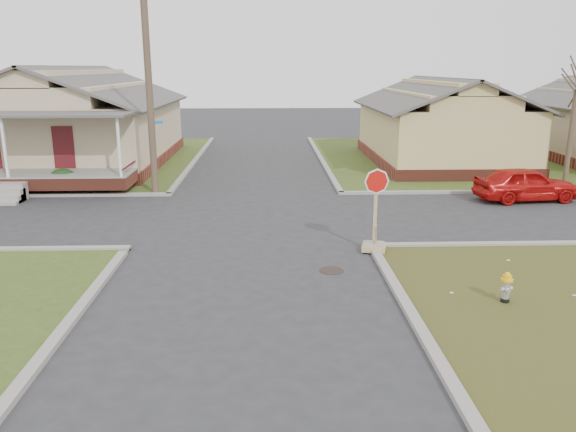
{
  "coord_description": "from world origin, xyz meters",
  "views": [
    {
      "loc": [
        0.57,
        -14.32,
        5.18
      ],
      "look_at": [
        1.1,
        1.0,
        1.1
      ],
      "focal_mm": 35.0,
      "sensor_mm": 36.0,
      "label": 1
    }
  ],
  "objects_px": {
    "utility_pole": "(149,80)",
    "fire_hydrant": "(506,286)",
    "stop_sign": "(374,233)",
    "red_sedan": "(526,184)"
  },
  "relations": [
    {
      "from": "utility_pole",
      "to": "stop_sign",
      "type": "relative_size",
      "value": 3.76
    },
    {
      "from": "utility_pole",
      "to": "fire_hydrant",
      "type": "relative_size",
      "value": 12.64
    },
    {
      "from": "fire_hydrant",
      "to": "stop_sign",
      "type": "bearing_deg",
      "value": 105.34
    },
    {
      "from": "fire_hydrant",
      "to": "red_sedan",
      "type": "relative_size",
      "value": 0.18
    },
    {
      "from": "utility_pole",
      "to": "red_sedan",
      "type": "xyz_separation_m",
      "value": [
        15.0,
        -1.68,
        -3.98
      ]
    },
    {
      "from": "stop_sign",
      "to": "fire_hydrant",
      "type": "bearing_deg",
      "value": -45.03
    },
    {
      "from": "utility_pole",
      "to": "fire_hydrant",
      "type": "xyz_separation_m",
      "value": [
        10.08,
        -11.66,
        -4.22
      ]
    },
    {
      "from": "utility_pole",
      "to": "stop_sign",
      "type": "bearing_deg",
      "value": -45.21
    },
    {
      "from": "stop_sign",
      "to": "red_sedan",
      "type": "relative_size",
      "value": 0.6
    },
    {
      "from": "utility_pole",
      "to": "red_sedan",
      "type": "distance_m",
      "value": 15.61
    }
  ]
}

